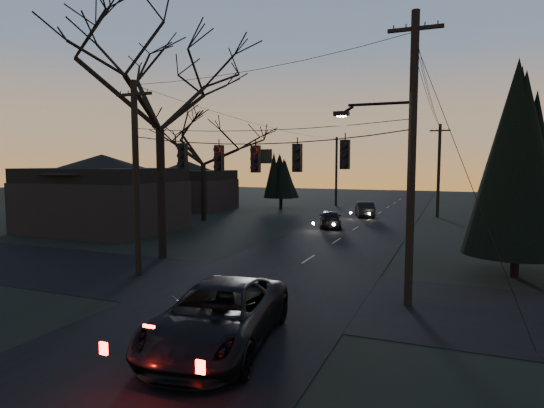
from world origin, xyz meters
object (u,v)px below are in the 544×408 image
at_px(suv_near, 219,316).
at_px(sedan_oncoming_a, 330,219).
at_px(utility_pole_far_l, 336,205).
at_px(sedan_oncoming_b, 364,209).
at_px(evergreen_right, 519,168).
at_px(utility_pole_right, 408,305).
at_px(bare_tree_left, 159,77).
at_px(utility_pole_left, 139,275).
at_px(utility_pole_far_r, 437,217).

xyz_separation_m(suv_near, sedan_oncoming_a, (-2.97, 23.29, -0.15)).
xyz_separation_m(utility_pole_far_l, sedan_oncoming_b, (5.20, -10.08, 0.69)).
distance_m(evergreen_right, suv_near, 14.76).
distance_m(utility_pole_far_l, suv_near, 42.21).
relative_size(utility_pole_right, sedan_oncoming_b, 2.38).
distance_m(bare_tree_left, sedan_oncoming_b, 24.87).
bearing_deg(sedan_oncoming_b, utility_pole_left, 61.84).
relative_size(utility_pole_left, sedan_oncoming_a, 2.09).
bearing_deg(utility_pole_left, utility_pole_far_l, 90.00).
height_order(utility_pole_left, utility_pole_far_l, utility_pole_left).
relative_size(sedan_oncoming_a, sedan_oncoming_b, 0.96).
relative_size(utility_pole_far_r, evergreen_right, 1.02).
height_order(bare_tree_left, sedan_oncoming_b, bare_tree_left).
height_order(bare_tree_left, suv_near, bare_tree_left).
xyz_separation_m(utility_pole_left, suv_near, (7.08, -5.60, 0.84)).
xyz_separation_m(utility_pole_left, evergreen_right, (15.43, 5.92, 4.77)).
distance_m(utility_pole_left, utility_pole_far_l, 36.00).
height_order(utility_pole_far_r, bare_tree_left, bare_tree_left).
distance_m(utility_pole_right, utility_pole_left, 11.50).
relative_size(utility_pole_left, sedan_oncoming_b, 2.02).
xyz_separation_m(utility_pole_far_r, sedan_oncoming_a, (-7.39, -10.31, 0.69)).
bearing_deg(sedan_oncoming_b, evergreen_right, 100.26).
bearing_deg(utility_pole_left, evergreen_right, 20.98).
height_order(utility_pole_left, suv_near, utility_pole_left).
distance_m(utility_pole_far_r, utility_pole_far_l, 14.01).
height_order(utility_pole_far_l, sedan_oncoming_b, utility_pole_far_l).
bearing_deg(suv_near, sedan_oncoming_b, 85.21).
distance_m(utility_pole_left, suv_near, 9.07).
bearing_deg(suv_near, bare_tree_left, 124.15).
height_order(utility_pole_left, sedan_oncoming_b, utility_pole_left).
distance_m(evergreen_right, sedan_oncoming_a, 16.83).
distance_m(utility_pole_far_l, bare_tree_left, 33.83).
height_order(utility_pole_left, utility_pole_far_r, same).
distance_m(utility_pole_far_r, evergreen_right, 22.93).
height_order(bare_tree_left, evergreen_right, bare_tree_left).
distance_m(utility_pole_right, suv_near, 7.18).
bearing_deg(utility_pole_far_l, utility_pole_left, -90.00).
distance_m(utility_pole_left, utility_pole_far_r, 30.27).
bearing_deg(suv_near, sedan_oncoming_a, 89.07).
bearing_deg(suv_near, utility_pole_far_l, 91.45).
xyz_separation_m(suv_near, sedan_oncoming_b, (-1.88, 31.52, -0.14)).
xyz_separation_m(utility_pole_far_l, suv_near, (7.08, -41.60, 0.84)).
distance_m(utility_pole_right, utility_pole_far_l, 37.79).
relative_size(suv_near, sedan_oncoming_a, 1.48).
bearing_deg(evergreen_right, utility_pole_left, -159.02).
relative_size(utility_pole_right, utility_pole_far_r, 1.18).
xyz_separation_m(evergreen_right, sedan_oncoming_b, (-10.23, 20.01, -4.07)).
relative_size(utility_pole_left, bare_tree_left, 0.64).
bearing_deg(utility_pole_far_l, utility_pole_right, -72.28).
height_order(utility_pole_right, suv_near, utility_pole_right).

